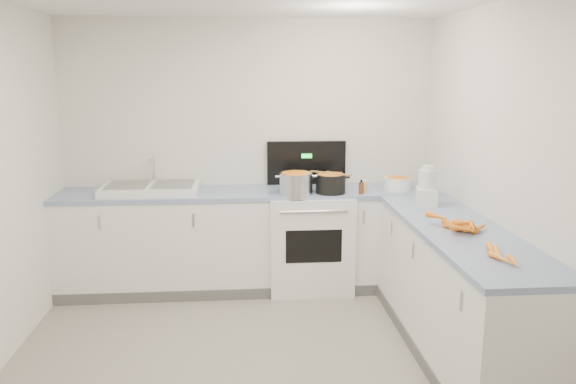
{
  "coord_description": "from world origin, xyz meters",
  "views": [
    {
      "loc": [
        -0.07,
        -3.36,
        2.01
      ],
      "look_at": [
        0.3,
        1.1,
        1.05
      ],
      "focal_mm": 35.0,
      "sensor_mm": 36.0,
      "label": 1
    }
  ],
  "objects": [
    {
      "name": "wall_right",
      "position": [
        1.75,
        0.0,
        1.25
      ],
      "size": [
        0.0,
        4.0,
        2.5
      ],
      "primitive_type": null,
      "rotation": [
        1.57,
        0.0,
        -1.57
      ],
      "color": "silver",
      "rests_on": "ground"
    },
    {
      "name": "peeled_carrots",
      "position": [
        1.43,
        -0.34,
        0.96
      ],
      "size": [
        0.13,
        0.42,
        0.04
      ],
      "color": "orange",
      "rests_on": "counter_right"
    },
    {
      "name": "peelings",
      "position": [
        -1.11,
        1.69,
        1.02
      ],
      "size": [
        0.16,
        0.22,
        0.01
      ],
      "color": "tan",
      "rests_on": "sink"
    },
    {
      "name": "spice_jar",
      "position": [
        1.03,
        1.54,
        0.99
      ],
      "size": [
        0.06,
        0.06,
        0.1
      ],
      "primitive_type": "cylinder",
      "color": "#E5B266",
      "rests_on": "counter_back"
    },
    {
      "name": "sink",
      "position": [
        -0.9,
        1.7,
        0.98
      ],
      "size": [
        0.86,
        0.52,
        0.31
      ],
      "color": "white",
      "rests_on": "counter_back"
    },
    {
      "name": "carrot_pile",
      "position": [
        1.42,
        0.26,
        0.97
      ],
      "size": [
        0.41,
        0.43,
        0.1
      ],
      "color": "orange",
      "rests_on": "counter_right"
    },
    {
      "name": "wall_back",
      "position": [
        0.0,
        2.0,
        1.25
      ],
      "size": [
        3.5,
        0.0,
        2.5
      ],
      "primitive_type": null,
      "rotation": [
        1.57,
        0.0,
        0.0
      ],
      "color": "silver",
      "rests_on": "ground"
    },
    {
      "name": "black_pot",
      "position": [
        0.72,
        1.54,
        1.02
      ],
      "size": [
        0.34,
        0.34,
        0.19
      ],
      "primitive_type": "cylinder",
      "rotation": [
        0.0,
        0.0,
        -0.34
      ],
      "color": "black",
      "rests_on": "stove"
    },
    {
      "name": "counter_back",
      "position": [
        0.0,
        1.7,
        0.47
      ],
      "size": [
        3.5,
        0.62,
        0.94
      ],
      "color": "white",
      "rests_on": "ground"
    },
    {
      "name": "counter_right",
      "position": [
        1.45,
        0.3,
        0.47
      ],
      "size": [
        0.62,
        2.2,
        0.94
      ],
      "color": "white",
      "rests_on": "ground"
    },
    {
      "name": "stove",
      "position": [
        0.55,
        1.69,
        0.47
      ],
      "size": [
        0.76,
        0.65,
        1.36
      ],
      "color": "white",
      "rests_on": "ground"
    },
    {
      "name": "food_processor",
      "position": [
        1.43,
        1.0,
        1.08
      ],
      "size": [
        0.2,
        0.23,
        0.33
      ],
      "color": "white",
      "rests_on": "counter_right"
    },
    {
      "name": "mixing_bowl",
      "position": [
        1.37,
        1.64,
        1.0
      ],
      "size": [
        0.31,
        0.31,
        0.12
      ],
      "primitive_type": "cylinder",
      "rotation": [
        0.0,
        0.0,
        -0.27
      ],
      "color": "white",
      "rests_on": "counter_back"
    },
    {
      "name": "wooden_spoon",
      "position": [
        0.72,
        1.54,
        1.12
      ],
      "size": [
        0.33,
        0.27,
        0.02
      ],
      "primitive_type": "cylinder",
      "rotation": [
        1.57,
        0.0,
        0.9
      ],
      "color": "#AD7A47",
      "rests_on": "black_pot"
    },
    {
      "name": "steel_pot",
      "position": [
        0.41,
        1.51,
        1.03
      ],
      "size": [
        0.34,
        0.34,
        0.21
      ],
      "primitive_type": "cylinder",
      "rotation": [
        0.0,
        0.0,
        -0.2
      ],
      "color": "silver",
      "rests_on": "stove"
    },
    {
      "name": "wall_front",
      "position": [
        0.0,
        -2.0,
        1.25
      ],
      "size": [
        3.5,
        0.0,
        2.5
      ],
      "primitive_type": null,
      "rotation": [
        -1.57,
        0.0,
        0.0
      ],
      "color": "silver",
      "rests_on": "ground"
    },
    {
      "name": "floor",
      "position": [
        0.0,
        0.0,
        0.0
      ],
      "size": [
        3.5,
        4.0,
        0.0
      ],
      "primitive_type": null,
      "color": "gray",
      "rests_on": "ground"
    },
    {
      "name": "extract_bottle",
      "position": [
        0.99,
        1.48,
        0.99
      ],
      "size": [
        0.04,
        0.04,
        0.11
      ],
      "primitive_type": "cylinder",
      "color": "#593319",
      "rests_on": "counter_back"
    }
  ]
}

